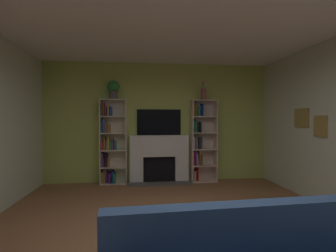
{
  "coord_description": "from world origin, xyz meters",
  "views": [
    {
      "loc": [
        -0.48,
        -2.91,
        1.46
      ],
      "look_at": [
        0.0,
        1.26,
        1.35
      ],
      "focal_mm": 27.6,
      "sensor_mm": 36.0,
      "label": 1
    }
  ],
  "objects_px": {
    "bookshelf_right": "(200,140)",
    "vase_with_flowers": "(204,93)",
    "potted_plant": "(113,89)",
    "bookshelf_left": "(111,144)",
    "fireplace": "(159,158)",
    "tv": "(159,122)"
  },
  "relations": [
    {
      "from": "bookshelf_left",
      "to": "vase_with_flowers",
      "type": "relative_size",
      "value": 4.17
    },
    {
      "from": "tv",
      "to": "vase_with_flowers",
      "type": "relative_size",
      "value": 2.23
    },
    {
      "from": "bookshelf_left",
      "to": "vase_with_flowers",
      "type": "xyz_separation_m",
      "value": [
        2.15,
        -0.04,
        1.17
      ]
    },
    {
      "from": "bookshelf_left",
      "to": "bookshelf_right",
      "type": "bearing_deg",
      "value": -0.42
    },
    {
      "from": "bookshelf_right",
      "to": "vase_with_flowers",
      "type": "bearing_deg",
      "value": -21.56
    },
    {
      "from": "fireplace",
      "to": "potted_plant",
      "type": "height_order",
      "value": "potted_plant"
    },
    {
      "from": "bookshelf_right",
      "to": "vase_with_flowers",
      "type": "height_order",
      "value": "vase_with_flowers"
    },
    {
      "from": "fireplace",
      "to": "bookshelf_right",
      "type": "relative_size",
      "value": 0.76
    },
    {
      "from": "bookshelf_left",
      "to": "vase_with_flowers",
      "type": "distance_m",
      "value": 2.44
    },
    {
      "from": "potted_plant",
      "to": "bookshelf_left",
      "type": "bearing_deg",
      "value": 146.99
    },
    {
      "from": "tv",
      "to": "bookshelf_left",
      "type": "height_order",
      "value": "bookshelf_left"
    },
    {
      "from": "tv",
      "to": "bookshelf_left",
      "type": "distance_m",
      "value": 1.21
    },
    {
      "from": "fireplace",
      "to": "tv",
      "type": "bearing_deg",
      "value": 90.0
    },
    {
      "from": "tv",
      "to": "bookshelf_right",
      "type": "bearing_deg",
      "value": -5.47
    },
    {
      "from": "fireplace",
      "to": "bookshelf_right",
      "type": "distance_m",
      "value": 1.05
    },
    {
      "from": "tv",
      "to": "bookshelf_left",
      "type": "xyz_separation_m",
      "value": [
        -1.11,
        -0.08,
        -0.49
      ]
    },
    {
      "from": "potted_plant",
      "to": "vase_with_flowers",
      "type": "distance_m",
      "value": 2.08
    },
    {
      "from": "fireplace",
      "to": "bookshelf_left",
      "type": "bearing_deg",
      "value": -179.77
    },
    {
      "from": "bookshelf_left",
      "to": "bookshelf_right",
      "type": "distance_m",
      "value": 2.08
    },
    {
      "from": "bookshelf_left",
      "to": "vase_with_flowers",
      "type": "height_order",
      "value": "vase_with_flowers"
    },
    {
      "from": "vase_with_flowers",
      "to": "bookshelf_left",
      "type": "bearing_deg",
      "value": 178.87
    },
    {
      "from": "fireplace",
      "to": "tv",
      "type": "distance_m",
      "value": 0.83
    }
  ]
}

